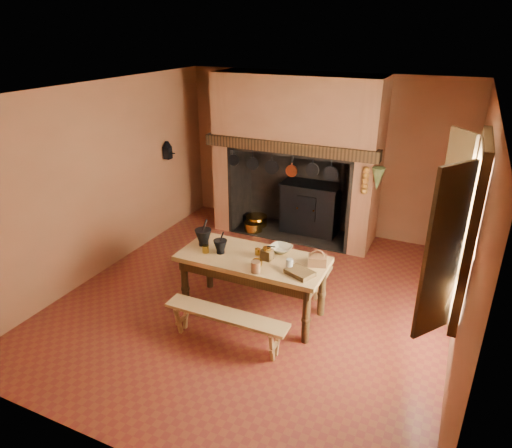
# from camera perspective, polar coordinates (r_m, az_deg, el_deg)

# --- Properties ---
(floor) EXTENTS (5.50, 5.50, 0.00)m
(floor) POSITION_cam_1_polar(r_m,az_deg,el_deg) (6.42, 0.05, -9.35)
(floor) COLOR #602816
(floor) RESTS_ON ground
(ceiling) EXTENTS (5.50, 5.50, 0.00)m
(ceiling) POSITION_cam_1_polar(r_m,az_deg,el_deg) (5.44, 0.06, 16.27)
(ceiling) COLOR silver
(ceiling) RESTS_ON back_wall
(back_wall) EXTENTS (5.00, 0.02, 2.80)m
(back_wall) POSITION_cam_1_polar(r_m,az_deg,el_deg) (8.24, 8.12, 8.64)
(back_wall) COLOR #955C3B
(back_wall) RESTS_ON floor
(wall_left) EXTENTS (0.02, 5.50, 2.80)m
(wall_left) POSITION_cam_1_polar(r_m,az_deg,el_deg) (7.13, -18.61, 5.27)
(wall_left) COLOR #955C3B
(wall_left) RESTS_ON floor
(wall_right) EXTENTS (0.02, 5.50, 2.80)m
(wall_right) POSITION_cam_1_polar(r_m,az_deg,el_deg) (5.34, 25.28, -1.90)
(wall_right) COLOR #955C3B
(wall_right) RESTS_ON floor
(wall_front) EXTENTS (5.00, 0.02, 2.80)m
(wall_front) POSITION_cam_1_polar(r_m,az_deg,el_deg) (3.75, -18.12, -11.70)
(wall_front) COLOR #955C3B
(wall_front) RESTS_ON floor
(chimney_breast) EXTENTS (2.95, 0.96, 2.80)m
(chimney_breast) POSITION_cam_1_polar(r_m,az_deg,el_deg) (7.83, 5.19, 11.09)
(chimney_breast) COLOR #955C3B
(chimney_breast) RESTS_ON floor
(iron_range) EXTENTS (1.12, 0.55, 1.60)m
(iron_range) POSITION_cam_1_polar(r_m,az_deg,el_deg) (8.26, 6.86, 2.05)
(iron_range) COLOR black
(iron_range) RESTS_ON floor
(hearth_pans) EXTENTS (0.51, 0.62, 0.20)m
(hearth_pans) POSITION_cam_1_polar(r_m,az_deg,el_deg) (8.55, -0.16, 0.16)
(hearth_pans) COLOR #AF8328
(hearth_pans) RESTS_ON floor
(hanging_pans) EXTENTS (1.92, 0.29, 0.27)m
(hanging_pans) POSITION_cam_1_polar(r_m,az_deg,el_deg) (7.50, 3.47, 7.02)
(hanging_pans) COLOR black
(hanging_pans) RESTS_ON chimney_breast
(onion_string) EXTENTS (0.12, 0.10, 0.46)m
(onion_string) POSITION_cam_1_polar(r_m,az_deg,el_deg) (7.14, 13.50, 5.29)
(onion_string) COLOR #AE6320
(onion_string) RESTS_ON chimney_breast
(herb_bunch) EXTENTS (0.20, 0.20, 0.35)m
(herb_bunch) POSITION_cam_1_polar(r_m,az_deg,el_deg) (7.10, 14.96, 5.45)
(herb_bunch) COLOR #4B5628
(herb_bunch) RESTS_ON chimney_breast
(window) EXTENTS (0.39, 1.75, 1.76)m
(window) POSITION_cam_1_polar(r_m,az_deg,el_deg) (4.85, 24.03, -0.26)
(window) COLOR white
(window) RESTS_ON wall_right
(wall_coffee_mill) EXTENTS (0.23, 0.16, 0.31)m
(wall_coffee_mill) POSITION_cam_1_polar(r_m,az_deg,el_deg) (8.20, -11.02, 9.21)
(wall_coffee_mill) COLOR black
(wall_coffee_mill) RESTS_ON wall_left
(work_table) EXTENTS (1.88, 0.84, 0.82)m
(work_table) POSITION_cam_1_polar(r_m,az_deg,el_deg) (5.82, -0.41, -5.25)
(work_table) COLOR tan
(work_table) RESTS_ON floor
(bench_front) EXTENTS (1.52, 0.27, 0.43)m
(bench_front) POSITION_cam_1_polar(r_m,az_deg,el_deg) (5.46, -3.75, -12.03)
(bench_front) COLOR tan
(bench_front) RESTS_ON floor
(bench_back) EXTENTS (1.66, 0.29, 0.47)m
(bench_back) POSITION_cam_1_polar(r_m,az_deg,el_deg) (6.51, 2.09, -5.28)
(bench_back) COLOR tan
(bench_back) RESTS_ON floor
(mortar_large) EXTENTS (0.22, 0.22, 0.38)m
(mortar_large) POSITION_cam_1_polar(r_m,az_deg,el_deg) (6.04, -6.60, -1.57)
(mortar_large) COLOR black
(mortar_large) RESTS_ON work_table
(mortar_small) EXTENTS (0.18, 0.18, 0.30)m
(mortar_small) POSITION_cam_1_polar(r_m,az_deg,el_deg) (5.82, -4.47, -2.75)
(mortar_small) COLOR black
(mortar_small) RESTS_ON work_table
(coffee_grinder) EXTENTS (0.18, 0.14, 0.21)m
(coffee_grinder) POSITION_cam_1_polar(r_m,az_deg,el_deg) (5.67, 1.37, -3.73)
(coffee_grinder) COLOR #342410
(coffee_grinder) RESTS_ON work_table
(brass_mug_a) EXTENTS (0.09, 0.09, 0.10)m
(brass_mug_a) POSITION_cam_1_polar(r_m,az_deg,el_deg) (5.88, -6.32, -3.12)
(brass_mug_a) COLOR #AF8328
(brass_mug_a) RESTS_ON work_table
(brass_mug_b) EXTENTS (0.08, 0.08, 0.08)m
(brass_mug_b) POSITION_cam_1_polar(r_m,az_deg,el_deg) (5.80, 0.22, -3.47)
(brass_mug_b) COLOR #AF8328
(brass_mug_b) RESTS_ON work_table
(mixing_bowl) EXTENTS (0.32, 0.32, 0.07)m
(mixing_bowl) POSITION_cam_1_polar(r_m,az_deg,el_deg) (5.89, 3.12, -3.11)
(mixing_bowl) COLOR #B9B38E
(mixing_bowl) RESTS_ON work_table
(stoneware_crock) EXTENTS (0.12, 0.12, 0.14)m
(stoneware_crock) POSITION_cam_1_polar(r_m,az_deg,el_deg) (5.38, -0.05, -5.39)
(stoneware_crock) COLOR #51321E
(stoneware_crock) RESTS_ON work_table
(glass_jar) EXTENTS (0.09, 0.09, 0.14)m
(glass_jar) POSITION_cam_1_polar(r_m,az_deg,el_deg) (5.44, 4.21, -5.09)
(glass_jar) COLOR beige
(glass_jar) RESTS_ON work_table
(wicker_basket) EXTENTS (0.25, 0.21, 0.21)m
(wicker_basket) POSITION_cam_1_polar(r_m,az_deg,el_deg) (5.59, 7.67, -4.49)
(wicker_basket) COLOR #472B15
(wicker_basket) RESTS_ON work_table
(wooden_tray) EXTENTS (0.38, 0.33, 0.05)m
(wooden_tray) POSITION_cam_1_polar(r_m,az_deg,el_deg) (5.38, 5.50, -6.06)
(wooden_tray) COLOR #342410
(wooden_tray) RESTS_ON work_table
(brass_cup) EXTENTS (0.14, 0.14, 0.10)m
(brass_cup) POSITION_cam_1_polar(r_m,az_deg,el_deg) (5.49, 0.14, -4.98)
(brass_cup) COLOR #AF8328
(brass_cup) RESTS_ON work_table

